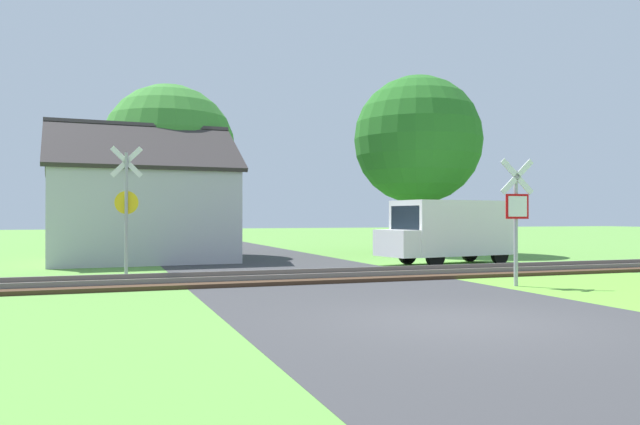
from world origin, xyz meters
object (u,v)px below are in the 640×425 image
tree_center (169,151)px  mail_truck (450,229)px  tree_right (418,140)px  crossing_sign_far (126,202)px  house (140,212)px  stop_sign_near (516,213)px

tree_center → mail_truck: bearing=-41.8°
tree_right → tree_center: bearing=170.6°
crossing_sign_far → house: house is taller
house → crossing_sign_far: bearing=-99.4°
house → stop_sign_near: bearing=-59.3°
tree_right → tree_center: tree_right is taller
stop_sign_near → tree_right: bearing=-102.1°
crossing_sign_far → mail_truck: size_ratio=0.71×
tree_right → mail_truck: bearing=-108.3°
stop_sign_near → house: (-8.07, 12.04, 0.10)m
stop_sign_near → tree_right: size_ratio=0.38×
tree_center → house: bearing=-117.9°
crossing_sign_far → tree_center: (2.05, 9.18, 2.40)m
tree_right → mail_truck: size_ratio=1.58×
mail_truck → tree_center: bearing=39.5°
tree_right → stop_sign_near: bearing=-108.1°
crossing_sign_far → tree_center: bearing=85.7°
crossing_sign_far → house: 6.76m
stop_sign_near → crossing_sign_far: (-8.81, 5.33, 0.32)m
stop_sign_near → tree_right: (4.14, 12.70, 3.41)m
stop_sign_near → crossing_sign_far: 10.30m
stop_sign_near → house: house is taller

